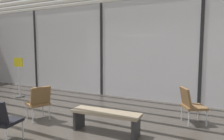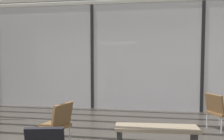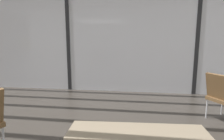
# 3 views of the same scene
# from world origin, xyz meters

# --- Properties ---
(glass_curtain_wall) EXTENTS (14.00, 0.08, 3.45)m
(glass_curtain_wall) POSITION_xyz_m (0.00, 5.20, 1.73)
(glass_curtain_wall) COLOR silver
(glass_curtain_wall) RESTS_ON ground
(window_mullion_1) EXTENTS (0.10, 0.12, 3.45)m
(window_mullion_1) POSITION_xyz_m (0.00, 5.20, 1.73)
(window_mullion_1) COLOR black
(window_mullion_1) RESTS_ON ground
(window_mullion_2) EXTENTS (0.10, 0.12, 3.45)m
(window_mullion_2) POSITION_xyz_m (3.50, 5.20, 1.73)
(window_mullion_2) COLOR black
(window_mullion_2) RESTS_ON ground
(parked_airplane) EXTENTS (13.14, 4.36, 4.36)m
(parked_airplane) POSITION_xyz_m (-1.29, 11.43, 2.18)
(parked_airplane) COLOR silver
(parked_airplane) RESTS_ON ground
(lounge_chair_4) EXTENTS (0.70, 0.68, 0.87)m
(lounge_chair_4) POSITION_xyz_m (3.47, 3.46, 0.49)
(lounge_chair_4) COLOR brown
(lounge_chair_4) RESTS_ON ground
(waiting_bench) EXTENTS (1.52, 0.49, 0.47)m
(waiting_bench) POSITION_xyz_m (1.97, 2.02, 0.36)
(waiting_bench) COLOR #7F705B
(waiting_bench) RESTS_ON ground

